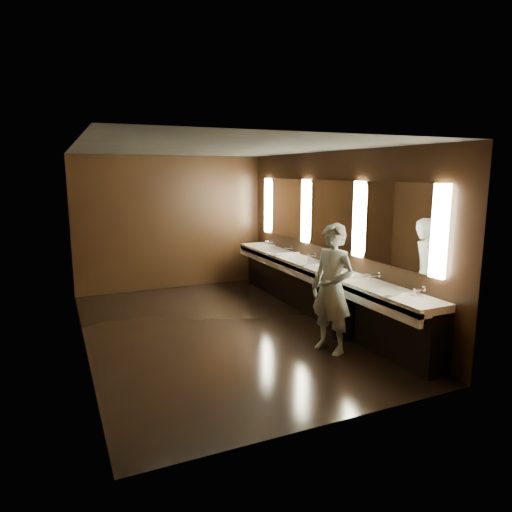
{
  "coord_description": "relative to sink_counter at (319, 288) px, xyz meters",
  "views": [
    {
      "loc": [
        -2.31,
        -6.48,
        2.46
      ],
      "look_at": [
        0.61,
        0.0,
        1.15
      ],
      "focal_mm": 32.0,
      "sensor_mm": 36.0,
      "label": 1
    }
  ],
  "objects": [
    {
      "name": "floor",
      "position": [
        -1.79,
        -0.0,
        -0.5
      ],
      "size": [
        6.0,
        6.0,
        0.0
      ],
      "primitive_type": "plane",
      "color": "black",
      "rests_on": "ground"
    },
    {
      "name": "ceiling",
      "position": [
        -1.79,
        -0.0,
        2.3
      ],
      "size": [
        4.0,
        6.0,
        0.02
      ],
      "primitive_type": "cube",
      "color": "#2D2D2B",
      "rests_on": "wall_back"
    },
    {
      "name": "wall_back",
      "position": [
        -1.79,
        3.0,
        0.9
      ],
      "size": [
        4.0,
        0.02,
        2.8
      ],
      "primitive_type": "cube",
      "color": "black",
      "rests_on": "floor"
    },
    {
      "name": "wall_front",
      "position": [
        -1.79,
        -3.0,
        0.9
      ],
      "size": [
        4.0,
        0.02,
        2.8
      ],
      "primitive_type": "cube",
      "color": "black",
      "rests_on": "floor"
    },
    {
      "name": "wall_left",
      "position": [
        -3.79,
        -0.0,
        0.9
      ],
      "size": [
        0.02,
        6.0,
        2.8
      ],
      "primitive_type": "cube",
      "color": "black",
      "rests_on": "floor"
    },
    {
      "name": "wall_right",
      "position": [
        0.21,
        -0.0,
        0.9
      ],
      "size": [
        0.02,
        6.0,
        2.8
      ],
      "primitive_type": "cube",
      "color": "black",
      "rests_on": "floor"
    },
    {
      "name": "sink_counter",
      "position": [
        0.0,
        0.0,
        0.0
      ],
      "size": [
        0.55,
        5.4,
        1.01
      ],
      "color": "black",
      "rests_on": "floor"
    },
    {
      "name": "mirror_band",
      "position": [
        0.19,
        -0.0,
        1.25
      ],
      "size": [
        0.06,
        5.03,
        1.15
      ],
      "color": "#FCF3C8",
      "rests_on": "wall_right"
    },
    {
      "name": "person",
      "position": [
        -0.68,
        -1.41,
        0.4
      ],
      "size": [
        0.62,
        0.76,
        1.79
      ],
      "primitive_type": "imported",
      "rotation": [
        0.0,
        0.0,
        -1.23
      ],
      "color": "#92B8DA",
      "rests_on": "floor"
    },
    {
      "name": "trash_bin",
      "position": [
        -0.22,
        -1.05,
        -0.21
      ],
      "size": [
        0.47,
        0.47,
        0.58
      ],
      "primitive_type": "cylinder",
      "rotation": [
        0.0,
        0.0,
        0.34
      ],
      "color": "black",
      "rests_on": "floor"
    }
  ]
}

